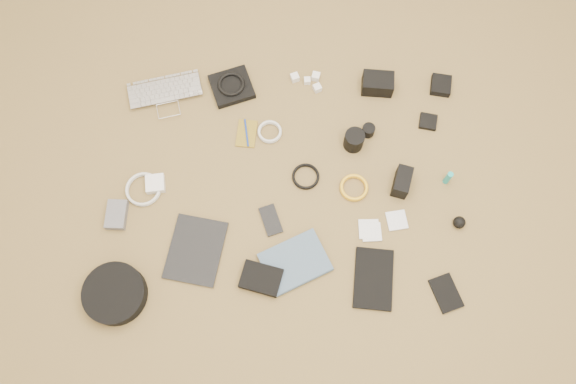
{
  "coord_description": "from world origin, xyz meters",
  "views": [
    {
      "loc": [
        0.0,
        -0.77,
        2.08
      ],
      "look_at": [
        0.01,
        -0.04,
        0.02
      ],
      "focal_mm": 35.0,
      "sensor_mm": 36.0,
      "label": 1
    }
  ],
  "objects_px": {
    "laptop": "(167,99)",
    "headphone_case": "(115,294)",
    "phone": "(271,220)",
    "paperback": "(306,283)",
    "dslr_camera": "(378,84)",
    "tablet": "(196,250)"
  },
  "relations": [
    {
      "from": "laptop",
      "to": "paperback",
      "type": "height_order",
      "value": "same"
    },
    {
      "from": "dslr_camera",
      "to": "paperback",
      "type": "xyz_separation_m",
      "value": [
        -0.32,
        -0.82,
        -0.02
      ]
    },
    {
      "from": "paperback",
      "to": "tablet",
      "type": "bearing_deg",
      "value": 47.26
    },
    {
      "from": "laptop",
      "to": "tablet",
      "type": "height_order",
      "value": "laptop"
    },
    {
      "from": "laptop",
      "to": "paperback",
      "type": "distance_m",
      "value": 0.95
    },
    {
      "from": "dslr_camera",
      "to": "tablet",
      "type": "distance_m",
      "value": 1.0
    },
    {
      "from": "headphone_case",
      "to": "paperback",
      "type": "bearing_deg",
      "value": 2.48
    },
    {
      "from": "dslr_camera",
      "to": "paperback",
      "type": "bearing_deg",
      "value": -105.7
    },
    {
      "from": "phone",
      "to": "paperback",
      "type": "height_order",
      "value": "paperback"
    },
    {
      "from": "headphone_case",
      "to": "phone",
      "type": "bearing_deg",
      "value": 26.07
    },
    {
      "from": "laptop",
      "to": "phone",
      "type": "height_order",
      "value": "laptop"
    },
    {
      "from": "phone",
      "to": "laptop",
      "type": "bearing_deg",
      "value": 111.08
    },
    {
      "from": "headphone_case",
      "to": "paperback",
      "type": "distance_m",
      "value": 0.7
    },
    {
      "from": "laptop",
      "to": "headphone_case",
      "type": "height_order",
      "value": "headphone_case"
    },
    {
      "from": "dslr_camera",
      "to": "headphone_case",
      "type": "distance_m",
      "value": 1.33
    },
    {
      "from": "laptop",
      "to": "phone",
      "type": "bearing_deg",
      "value": -63.47
    },
    {
      "from": "dslr_camera",
      "to": "phone",
      "type": "height_order",
      "value": "dslr_camera"
    },
    {
      "from": "tablet",
      "to": "headphone_case",
      "type": "distance_m",
      "value": 0.33
    },
    {
      "from": "tablet",
      "to": "headphone_case",
      "type": "height_order",
      "value": "headphone_case"
    },
    {
      "from": "tablet",
      "to": "headphone_case",
      "type": "relative_size",
      "value": 1.12
    },
    {
      "from": "paperback",
      "to": "headphone_case",
      "type": "bearing_deg",
      "value": 67.76
    },
    {
      "from": "dslr_camera",
      "to": "headphone_case",
      "type": "relative_size",
      "value": 0.56
    }
  ]
}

